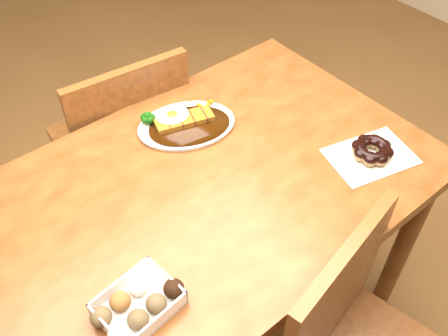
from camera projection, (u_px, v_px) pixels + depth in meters
ground at (214, 317)px, 1.85m from camera, size 6.00×6.00×0.00m
table at (210, 205)px, 1.38m from camera, size 1.20×0.80×0.75m
chair_far at (125, 143)px, 1.80m from camera, size 0.46×0.46×0.87m
katsu_curry_plate at (185, 123)px, 1.44m from camera, size 0.33×0.29×0.06m
donut_box at (137, 305)px, 1.03m from camera, size 0.20×0.15×0.05m
pon_de_ring at (372, 151)px, 1.35m from camera, size 0.26×0.21×0.04m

